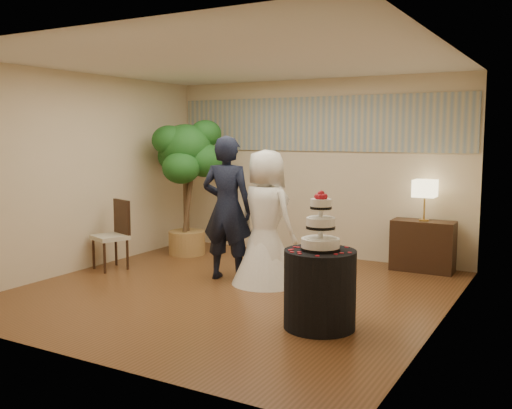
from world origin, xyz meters
The scene contains 15 objects.
floor centered at (0.00, 0.00, 0.00)m, with size 5.00×5.00×0.00m, color brown.
ceiling centered at (0.00, 0.00, 2.80)m, with size 5.00×5.00×0.00m, color white.
wall_back centered at (0.00, 2.50, 1.40)m, with size 5.00×0.06×2.80m, color beige.
wall_front centered at (0.00, -2.50, 1.40)m, with size 5.00×0.06×2.80m, color beige.
wall_left centered at (-2.50, 0.00, 1.40)m, with size 0.06×5.00×2.80m, color beige.
wall_right centered at (2.50, 0.00, 1.40)m, with size 0.06×5.00×2.80m, color beige.
mural_border centered at (0.00, 2.48, 2.10)m, with size 4.90×0.02×0.85m, color #9B9F93.
groom centered at (-0.38, 0.47, 0.96)m, with size 0.70×0.46×1.92m, color black.
bride centered at (0.18, 0.53, 0.87)m, with size 0.90×0.90×1.75m, color white.
cake_table centered at (1.46, -0.71, 0.40)m, with size 0.72×0.72×0.79m, color black.
wedding_cake centered at (1.46, -0.71, 1.09)m, with size 0.39×0.39×0.60m, color white, non-canonical shape.
console centered at (1.79, 2.23, 0.36)m, with size 0.87×0.39×0.72m, color black.
table_lamp centered at (1.79, 2.23, 1.01)m, with size 0.30×0.30×0.58m, color #CDBA87, non-canonical shape.
ficus_tree centered at (-1.82, 1.51, 1.11)m, with size 1.05×1.05×2.22m, color #1D551C, non-canonical shape.
side_chair centered at (-2.15, 0.12, 0.50)m, with size 0.46×0.48×1.00m, color black, non-canonical shape.
Camera 1 is at (3.64, -5.87, 1.94)m, focal length 40.00 mm.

